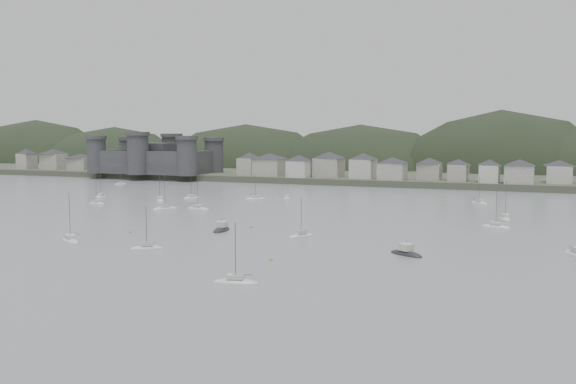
% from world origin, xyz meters
% --- Properties ---
extents(ground, '(900.00, 900.00, 0.00)m').
position_xyz_m(ground, '(0.00, 0.00, 0.00)').
color(ground, slate).
rests_on(ground, ground).
extents(far_shore_land, '(900.00, 250.00, 3.00)m').
position_xyz_m(far_shore_land, '(0.00, 295.00, 1.50)').
color(far_shore_land, '#383D2D').
rests_on(far_shore_land, ground).
extents(forested_ridge, '(851.55, 103.94, 102.57)m').
position_xyz_m(forested_ridge, '(4.83, 269.40, -11.28)').
color(forested_ridge, black).
rests_on(forested_ridge, ground).
extents(castle, '(66.00, 43.00, 20.00)m').
position_xyz_m(castle, '(-120.00, 179.80, 10.96)').
color(castle, '#333336').
rests_on(castle, far_shore_land).
extents(waterfront_town, '(451.48, 28.46, 12.92)m').
position_xyz_m(waterfront_town, '(50.59, 183.34, 8.66)').
color(waterfront_town, gray).
rests_on(waterfront_town, far_shore_land).
extents(moored_fleet, '(233.99, 166.01, 13.35)m').
position_xyz_m(moored_fleet, '(-8.94, 55.27, 0.18)').
color(moored_fleet, silver).
rests_on(moored_fleet, ground).
extents(motor_launch_near, '(8.54, 6.84, 3.96)m').
position_xyz_m(motor_launch_near, '(49.68, 17.07, 0.29)').
color(motor_launch_near, black).
rests_on(motor_launch_near, ground).
extents(motor_launch_far, '(4.55, 9.18, 4.08)m').
position_xyz_m(motor_launch_far, '(-0.22, 31.01, 0.28)').
color(motor_launch_far, black).
rests_on(motor_launch_far, ground).
extents(mooring_buoys, '(193.60, 122.96, 0.70)m').
position_xyz_m(mooring_buoys, '(-6.26, 58.98, 0.15)').
color(mooring_buoys, '#CA8243').
rests_on(mooring_buoys, ground).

